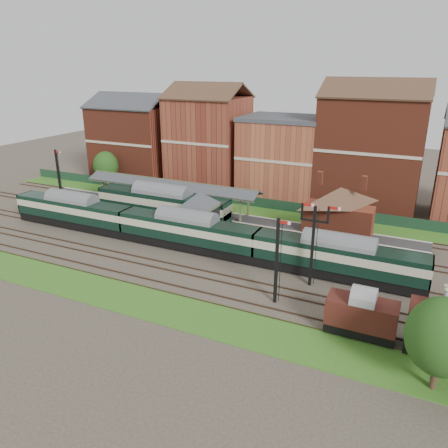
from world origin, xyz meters
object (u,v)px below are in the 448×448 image
at_px(signal_box, 200,215).
at_px(semaphore_bracket, 313,241).
at_px(dmu_train, 187,231).
at_px(platform_railcar, 163,204).
at_px(goods_van_a, 362,315).

xyz_separation_m(signal_box, semaphore_bracket, (15.04, -5.75, 1.44)).
bearing_deg(dmu_train, platform_railcar, 138.89).
bearing_deg(semaphore_bracket, dmu_train, 170.52).
xyz_separation_m(signal_box, platform_railcar, (-7.39, 3.25, -0.65)).
distance_m(signal_box, platform_railcar, 8.10).
height_order(platform_railcar, goods_van_a, platform_railcar).
bearing_deg(semaphore_bracket, goods_van_a, -49.00).
relative_size(signal_box, semaphore_bracket, 0.73).
xyz_separation_m(signal_box, dmu_train, (0.06, -3.25, -0.90)).
height_order(semaphore_bracket, goods_van_a, semaphore_bracket).
bearing_deg(signal_box, semaphore_bracket, -20.92).
bearing_deg(signal_box, dmu_train, -88.94).
height_order(dmu_train, goods_van_a, dmu_train).
xyz_separation_m(dmu_train, goods_van_a, (20.63, -9.00, -0.43)).
xyz_separation_m(platform_railcar, goods_van_a, (28.08, -15.50, -0.69)).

